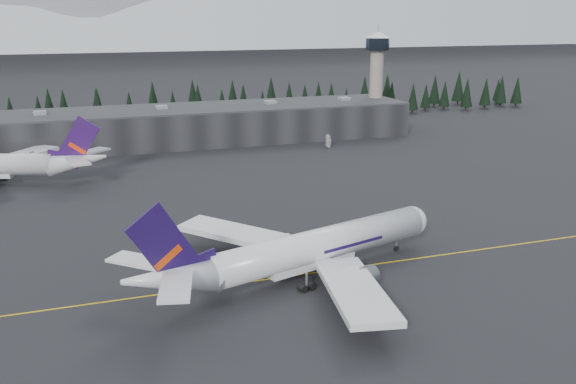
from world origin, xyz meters
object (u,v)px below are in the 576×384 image
object	(u,v)px
gse_vehicle_b	(329,145)
control_tower	(377,70)
terminal	(191,125)
jet_main	(297,252)
gse_vehicle_a	(32,166)

from	to	relation	value
gse_vehicle_b	control_tower	bearing A→B (deg)	112.98
gse_vehicle_b	terminal	bearing A→B (deg)	-139.22
control_tower	jet_main	size ratio (longest dim) A/B	0.61
control_tower	gse_vehicle_b	bearing A→B (deg)	-138.43
terminal	gse_vehicle_a	size ratio (longest dim) A/B	30.19
terminal	jet_main	size ratio (longest dim) A/B	2.59
jet_main	gse_vehicle_a	bearing A→B (deg)	97.19
jet_main	control_tower	bearing A→B (deg)	41.72
terminal	gse_vehicle_b	xyz separation A→B (m)	(42.95, -25.43, -5.51)
terminal	control_tower	bearing A→B (deg)	2.29
control_tower	gse_vehicle_a	world-z (taller)	control_tower
terminal	jet_main	xyz separation A→B (m)	(-6.76, -128.97, -1.06)
terminal	control_tower	size ratio (longest dim) A/B	4.24
gse_vehicle_a	gse_vehicle_b	xyz separation A→B (m)	(95.85, -1.62, 0.06)
terminal	control_tower	xyz separation A→B (m)	(75.00, 3.00, 17.11)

